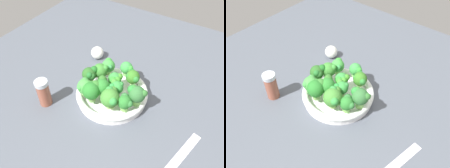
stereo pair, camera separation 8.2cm
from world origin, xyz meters
The scene contains 17 objects.
ground_plane centered at (0.00, 0.00, -1.25)cm, with size 130.00×130.00×2.50cm, color #4C535D.
bowl centered at (1.32, 1.34, 2.06)cm, with size 25.58×25.58×4.03cm.
broccoli_floret_0 centered at (-5.54, -4.44, 7.81)cm, with size 5.33×4.90×6.28cm.
broccoli_floret_1 centered at (2.46, 3.77, 7.81)cm, with size 4.75×4.93×5.99cm.
broccoli_floret_2 centered at (8.41, -1.97, 8.50)cm, with size 6.78×5.93×7.39cm.
broccoli_floret_3 centered at (2.57, -6.99, 8.36)cm, with size 5.57×5.40×7.04cm.
broccoli_floret_4 centered at (-1.05, -5.14, 8.27)cm, with size 5.54×5.40×6.87cm.
broccoli_floret_5 centered at (5.04, -0.50, 8.52)cm, with size 5.95×5.52×7.22cm.
broccoli_floret_6 centered at (6.37, 9.34, 7.31)cm, with size 4.93×5.21×5.68cm.
broccoli_floret_7 centered at (-8.33, 1.78, 7.25)cm, with size 4.58×5.11×5.67cm.
broccoli_floret_8 centered at (-5.32, 5.82, 7.31)cm, with size 5.06×5.37×5.74cm.
broccoli_floret_9 centered at (7.46, -5.53, 7.46)cm, with size 6.00×5.98×6.08cm.
broccoli_floret_10 centered at (-0.61, 1.46, 7.80)cm, with size 5.34×5.04×6.05cm.
broccoli_floret_11 centered at (7.74, 4.69, 8.15)cm, with size 7.08×6.49×7.16cm.
broccoli_floret_12 centered at (2.37, 11.20, 8.65)cm, with size 5.61×6.67×7.38cm.
garlic_bulb centered at (-15.41, -16.44, 2.67)cm, with size 5.35×5.35×5.35cm, color white.
pepper_shaker centered at (15.70, -17.28, 5.30)cm, with size 4.53×4.53×10.47cm.
Camera 1 is at (51.46, 32.54, 64.71)cm, focal length 38.54 mm.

